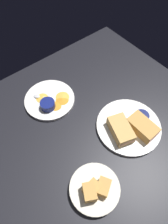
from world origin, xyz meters
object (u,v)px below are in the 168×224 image
object	(u,v)px
sandwich_half_near	(121,130)
ramekin_dark_sauce	(141,117)
bread_basket_rear	(95,189)
sandwich_half_far	(142,127)
spoon_by_dark_ramekin	(133,125)
ramekin_light_gravy	(48,104)
plate_sandwich_main	(128,126)
spoon_by_gravy_ramekin	(39,97)
plate_chips_companion	(50,100)

from	to	relation	value
sandwich_half_near	ramekin_dark_sauce	world-z (taller)	sandwich_half_near
bread_basket_rear	sandwich_half_far	bearing A→B (deg)	-79.03
spoon_by_dark_ramekin	ramekin_light_gravy	xyz separation A→B (cm)	(32.23, 23.78, 1.50)
ramekin_dark_sauce	spoon_by_dark_ramekin	distance (cm)	5.50
plate_sandwich_main	sandwich_half_near	size ratio (longest dim) A/B	1.95
sandwich_half_far	bread_basket_rear	distance (cm)	32.93
plate_sandwich_main	ramekin_dark_sauce	distance (cm)	7.06
sandwich_half_near	ramekin_light_gravy	distance (cm)	35.42
plate_sandwich_main	sandwich_half_near	xyz separation A→B (cm)	(0.06, 5.49, 3.20)
sandwich_half_far	ramekin_dark_sauce	distance (cm)	5.26
ramekin_light_gravy	spoon_by_dark_ramekin	bearing A→B (deg)	-143.58
ramekin_light_gravy	spoon_by_gravy_ramekin	world-z (taller)	ramekin_light_gravy
sandwich_half_near	spoon_by_gravy_ramekin	size ratio (longest dim) A/B	1.75
plate_sandwich_main	spoon_by_dark_ramekin	xyz separation A→B (cm)	(-1.17, -1.15, 1.16)
ramekin_dark_sauce	spoon_by_gravy_ramekin	world-z (taller)	ramekin_dark_sauce
plate_sandwich_main	sandwich_half_near	world-z (taller)	sandwich_half_near
spoon_by_gravy_ramekin	plate_chips_companion	bearing A→B (deg)	-139.18
sandwich_half_far	plate_chips_companion	world-z (taller)	sandwich_half_far
spoon_by_gravy_ramekin	bread_basket_rear	xyz separation A→B (cm)	(-49.65, 6.69, 0.48)
spoon_by_dark_ramekin	plate_chips_companion	distance (cm)	41.47
ramekin_dark_sauce	spoon_by_dark_ramekin	world-z (taller)	ramekin_dark_sauce
plate_chips_companion	spoon_by_gravy_ramekin	xyz separation A→B (cm)	(3.87, 3.34, 1.16)
sandwich_half_near	ramekin_dark_sauce	bearing A→B (deg)	-95.53
ramekin_light_gravy	sandwich_half_far	bearing A→B (deg)	-144.76
plate_sandwich_main	bread_basket_rear	world-z (taller)	bread_basket_rear
sandwich_half_near	spoon_by_gravy_ramekin	world-z (taller)	sandwich_half_near
sandwich_half_far	bread_basket_rear	world-z (taller)	bread_basket_rear
ramekin_light_gravy	bread_basket_rear	distance (cm)	42.69
sandwich_half_far	spoon_by_dark_ramekin	size ratio (longest dim) A/B	1.36
ramekin_dark_sauce	sandwich_half_near	bearing A→B (deg)	84.47
sandwich_half_far	ramekin_light_gravy	xyz separation A→B (cm)	(35.85, 25.33, -0.54)
sandwich_half_far	ramekin_dark_sauce	xyz separation A→B (cm)	(3.70, -3.72, -0.46)
ramekin_dark_sauce	bread_basket_rear	world-z (taller)	bread_basket_rear
spoon_by_dark_ramekin	spoon_by_gravy_ramekin	xyz separation A→B (cm)	(39.77, 24.06, 0.00)
sandwich_half_near	spoon_by_dark_ramekin	world-z (taller)	sandwich_half_near
sandwich_half_near	spoon_by_dark_ramekin	distance (cm)	7.05
sandwich_half_near	ramekin_light_gravy	world-z (taller)	sandwich_half_near
plate_chips_companion	spoon_by_dark_ramekin	bearing A→B (deg)	-150.01
ramekin_light_gravy	spoon_by_gravy_ramekin	bearing A→B (deg)	2.14
ramekin_light_gravy	bread_basket_rear	size ratio (longest dim) A/B	0.37
plate_chips_companion	ramekin_light_gravy	world-z (taller)	ramekin_light_gravy
plate_sandwich_main	sandwich_half_far	distance (cm)	6.36
spoon_by_dark_ramekin	spoon_by_gravy_ramekin	bearing A→B (deg)	31.18
ramekin_dark_sauce	spoon_by_gravy_ramekin	distance (cm)	49.37
plate_sandwich_main	bread_basket_rear	xyz separation A→B (cm)	(-11.05, 29.60, 1.64)
ramekin_dark_sauce	spoon_by_dark_ramekin	bearing A→B (deg)	90.87
plate_sandwich_main	plate_chips_companion	bearing A→B (deg)	29.41
plate_chips_companion	ramekin_light_gravy	bearing A→B (deg)	140.19
sandwich_half_far	bread_basket_rear	xyz separation A→B (cm)	(-6.26, 32.29, -1.56)
bread_basket_rear	spoon_by_gravy_ramekin	bearing A→B (deg)	-7.67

